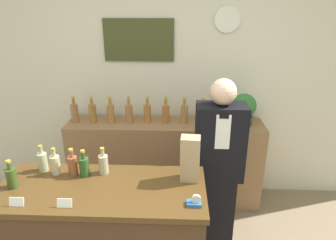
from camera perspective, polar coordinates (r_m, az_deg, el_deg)
back_wall at (r=3.24m, az=-1.49°, el=8.04°), size 5.20×0.09×2.70m
back_shelf at (r=3.31m, az=-0.54°, el=-8.12°), size 2.04×0.41×0.94m
shopkeeper at (r=2.59m, az=9.47°, el=-9.43°), size 0.40×0.25×1.58m
potted_plant at (r=3.11m, az=14.26°, el=2.13°), size 0.24×0.24×0.32m
paper_bag at (r=2.05m, az=4.23°, el=-7.35°), size 0.14×0.11×0.32m
tape_dispenser at (r=1.88m, az=5.13°, el=-15.27°), size 0.09×0.06×0.07m
price_card_left at (r=2.07m, az=-26.90°, el=-13.74°), size 0.09×0.02×0.06m
price_card_right at (r=1.95m, az=-19.12°, el=-14.73°), size 0.09×0.02×0.06m
counter_bottle_0 at (r=2.25m, az=-27.65°, el=-9.64°), size 0.07×0.07×0.20m
counter_bottle_1 at (r=2.37m, az=-22.78°, el=-7.24°), size 0.07×0.07×0.20m
counter_bottle_2 at (r=2.29m, az=-20.67°, el=-7.88°), size 0.07×0.07×0.20m
counter_bottle_3 at (r=2.24m, az=-17.70°, el=-8.13°), size 0.07×0.07×0.20m
counter_bottle_4 at (r=2.20m, az=-15.67°, el=-8.48°), size 0.07×0.07×0.20m
counter_bottle_5 at (r=2.20m, az=-12.20°, el=-8.12°), size 0.07×0.07×0.20m
shelf_bottle_0 at (r=3.26m, az=-17.37°, el=1.41°), size 0.08×0.08×0.28m
shelf_bottle_1 at (r=3.19m, az=-14.19°, el=1.36°), size 0.08×0.08×0.28m
shelf_bottle_2 at (r=3.15m, az=-10.86°, el=1.34°), size 0.08×0.08×0.28m
shelf_bottle_3 at (r=3.12m, az=-7.43°, el=1.35°), size 0.08×0.08×0.28m
shelf_bottle_4 at (r=3.10m, az=-3.94°, el=1.37°), size 0.08×0.08×0.28m
shelf_bottle_5 at (r=3.09m, az=-0.43°, el=1.33°), size 0.08×0.08×0.28m
shelf_bottle_6 at (r=3.08m, az=3.10°, el=1.29°), size 0.08×0.08×0.28m
shelf_bottle_7 at (r=3.09m, az=6.62°, el=1.23°), size 0.08×0.08×0.28m
shelf_bottle_8 at (r=3.08m, az=10.18°, el=0.97°), size 0.08×0.08×0.28m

